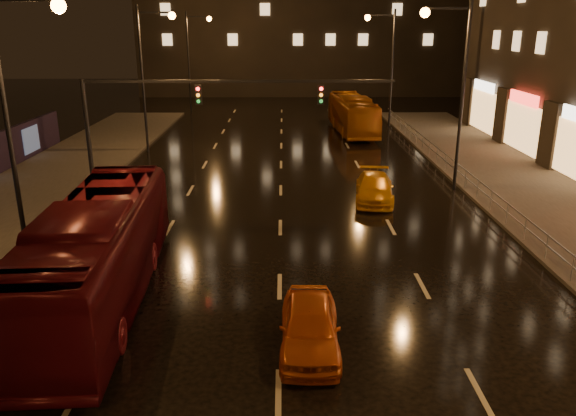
% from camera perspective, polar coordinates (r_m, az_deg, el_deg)
% --- Properties ---
extents(ground, '(140.00, 140.00, 0.00)m').
position_cam_1_polar(ground, '(29.13, -0.75, 0.72)').
color(ground, black).
rests_on(ground, ground).
extents(traffic_signal, '(15.31, 0.32, 6.20)m').
position_cam_1_polar(traffic_signal, '(28.56, -11.15, 9.78)').
color(traffic_signal, black).
rests_on(traffic_signal, ground).
extents(railing_right, '(0.05, 56.00, 1.00)m').
position_cam_1_polar(railing_right, '(28.77, 19.99, 1.24)').
color(railing_right, '#99999E').
rests_on(railing_right, sidewalk_right).
extents(bus_red, '(3.59, 12.38, 3.41)m').
position_cam_1_polar(bus_red, '(19.18, -18.87, -4.33)').
color(bus_red, '#500B13').
rests_on(bus_red, ground).
extents(bus_curb, '(3.22, 11.21, 3.09)m').
position_cam_1_polar(bus_curb, '(48.27, 6.56, 9.45)').
color(bus_curb, '#9E500F').
rests_on(bus_curb, ground).
extents(taxi_near, '(1.78, 4.16, 1.40)m').
position_cam_1_polar(taxi_near, '(16.02, 2.22, -11.88)').
color(taxi_near, '#CE5413').
rests_on(taxi_near, ground).
extents(taxi_far, '(2.47, 4.84, 1.34)m').
position_cam_1_polar(taxi_far, '(29.39, 8.77, 2.03)').
color(taxi_far, orange).
rests_on(taxi_far, ground).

